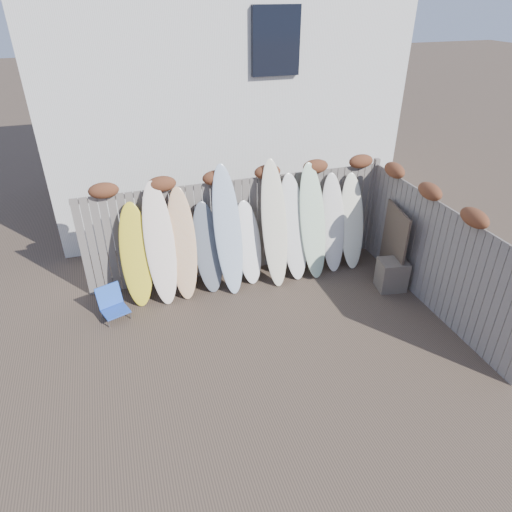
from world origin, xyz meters
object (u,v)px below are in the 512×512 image
object	(u,v)px
wooden_crate	(392,275)
surfboard_0	(136,255)
lattice_panel	(394,245)
beach_chair	(112,303)

from	to	relation	value
wooden_crate	surfboard_0	size ratio (longest dim) A/B	0.31
wooden_crate	lattice_panel	size ratio (longest dim) A/B	0.40
beach_chair	wooden_crate	xyz separation A→B (m)	(5.23, -0.76, 0.04)
wooden_crate	beach_chair	bearing A→B (deg)	171.78
wooden_crate	lattice_panel	xyz separation A→B (m)	(0.17, 0.33, 0.46)
beach_chair	surfboard_0	size ratio (longest dim) A/B	0.30
beach_chair	wooden_crate	bearing A→B (deg)	-8.22
beach_chair	lattice_panel	world-z (taller)	lattice_panel
lattice_panel	surfboard_0	world-z (taller)	surfboard_0
lattice_panel	surfboard_0	bearing A→B (deg)	-179.42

